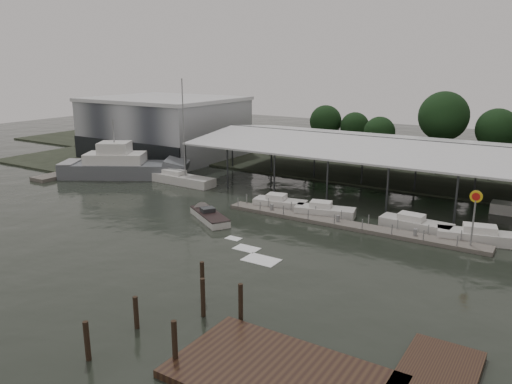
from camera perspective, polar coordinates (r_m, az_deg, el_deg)
The scene contains 17 objects.
ground at distance 52.09m, azimuth -9.56°, elevation -4.09°, with size 200.00×200.00×0.00m, color black.
land_strip_far at distance 86.80m, azimuth 9.20°, elevation 3.56°, with size 140.00×30.00×0.30m.
land_strip_west at distance 100.31m, azimuth -15.29°, elevation 4.72°, with size 20.00×40.00×0.30m.
storage_warehouse at distance 91.07m, azimuth -10.36°, elevation 7.33°, with size 24.50×20.50×10.50m.
covered_boat_shed at distance 67.29m, azimuth 18.00°, elevation 5.04°, with size 58.24×24.00×6.96m.
trawler_dock at distance 82.58m, azimuth -18.72°, elevation 2.50°, with size 3.00×18.00×0.50m.
floating_dock at distance 52.54m, azimuth 10.32°, elevation -3.72°, with size 28.00×2.00×1.40m.
shell_fuel_sign at distance 48.54m, azimuth 23.73°, elevation -1.70°, with size 1.10×0.18×5.55m.
grey_trawler at distance 76.17m, azimuth -14.85°, elevation 2.84°, with size 18.61×13.82×8.84m.
white_sailboat at distance 70.47m, azimuth -8.47°, elevation 1.47°, with size 10.05×2.93×14.62m.
speedboat_underway at distance 54.58m, azimuth -5.56°, elevation -2.63°, with size 16.66×10.84×2.00m.
moored_cruiser_0 at distance 58.10m, azimuth 2.72°, elevation -1.28°, with size 6.39×3.11×1.70m.
moored_cruiser_1 at distance 55.53m, azimuth 7.81°, elevation -2.17°, with size 6.87×3.63×1.70m.
moored_cruiser_2 at distance 53.07m, azimuth 17.73°, elevation -3.55°, with size 7.24×2.65×1.70m.
moored_cruiser_3 at distance 51.82m, azimuth 24.60°, elevation -4.65°, with size 8.72×4.10×1.70m.
mooring_pilings at distance 32.96m, azimuth -8.76°, elevation -13.68°, with size 5.49×9.71×3.53m.
horizon_tree_line at distance 85.56m, azimuth 24.15°, elevation 6.55°, with size 67.37×10.35×12.01m.
Camera 1 is at (33.32, -36.44, 16.59)m, focal length 35.00 mm.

